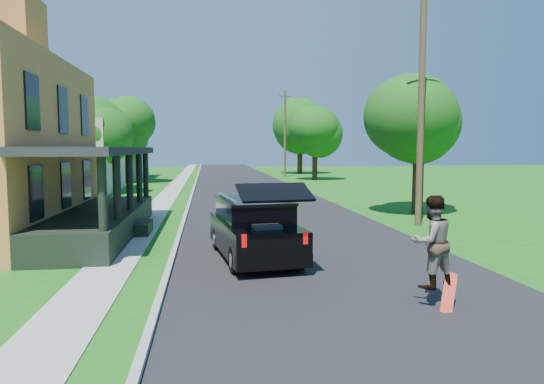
{
  "coord_description": "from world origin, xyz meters",
  "views": [
    {
      "loc": [
        -3.07,
        -11.76,
        3.09
      ],
      "look_at": [
        -1.08,
        3.0,
        1.74
      ],
      "focal_mm": 32.0,
      "sensor_mm": 36.0,
      "label": 1
    }
  ],
  "objects": [
    {
      "name": "skateboarder",
      "position": [
        1.24,
        -3.0,
        1.28
      ],
      "size": [
        1.01,
        0.86,
        1.81
      ],
      "rotation": [
        0.0,
        0.0,
        3.35
      ],
      "color": "black",
      "rests_on": "ground"
    },
    {
      "name": "tree_left_far",
      "position": [
        -10.44,
        32.81,
        5.27
      ],
      "size": [
        6.8,
        6.53,
        8.14
      ],
      "rotation": [
        0.0,
        0.0,
        0.35
      ],
      "color": "black",
      "rests_on": "ground"
    },
    {
      "name": "sidewalk",
      "position": [
        -5.6,
        20.0,
        0.0
      ],
      "size": [
        1.3,
        120.0,
        0.03
      ],
      "primitive_type": "cube",
      "color": "#9D9C95",
      "rests_on": "ground"
    },
    {
      "name": "black_suv",
      "position": [
        -1.77,
        1.5,
        0.86
      ],
      "size": [
        2.4,
        5.02,
        2.25
      ],
      "rotation": [
        0.0,
        0.0,
        0.13
      ],
      "color": "black",
      "rests_on": "ground"
    },
    {
      "name": "tree_right_near",
      "position": [
        6.76,
        9.92,
        4.5
      ],
      "size": [
        5.96,
        5.67,
        7.02
      ],
      "rotation": [
        0.0,
        0.0,
        0.33
      ],
      "color": "black",
      "rests_on": "ground"
    },
    {
      "name": "utility_pole_near",
      "position": [
        5.28,
        6.45,
        5.22
      ],
      "size": [
        1.57,
        0.31,
        10.15
      ],
      "rotation": [
        0.0,
        0.0,
        0.12
      ],
      "color": "#3E2A1D",
      "rests_on": "ground"
    },
    {
      "name": "utility_pole_far",
      "position": [
        5.31,
        39.85,
        4.72
      ],
      "size": [
        1.45,
        0.55,
        9.17
      ],
      "rotation": [
        0.0,
        0.0,
        0.3
      ],
      "color": "#3E2A1D",
      "rests_on": "ground"
    },
    {
      "name": "tree_right_mid",
      "position": [
        7.4,
        34.67,
        5.25
      ],
      "size": [
        6.14,
        6.28,
        8.02
      ],
      "rotation": [
        0.0,
        0.0,
        -0.29
      ],
      "color": "black",
      "rests_on": "ground"
    },
    {
      "name": "neighbor_house_far",
      "position": [
        -13.5,
        40.0,
        4.19
      ],
      "size": [
        12.78,
        12.78,
        8.3
      ],
      "color": "#B8B5A3",
      "rests_on": "ground"
    },
    {
      "name": "tree_left_mid",
      "position": [
        -10.52,
        22.69,
        4.32
      ],
      "size": [
        5.5,
        5.68,
        6.76
      ],
      "rotation": [
        0.0,
        0.0,
        -0.33
      ],
      "color": "black",
      "rests_on": "ground"
    },
    {
      "name": "front_walk",
      "position": [
        -9.5,
        6.0,
        0.0
      ],
      "size": [
        6.5,
        1.2,
        0.03
      ],
      "primitive_type": "cube",
      "color": "#9D9C95",
      "rests_on": "ground"
    },
    {
      "name": "skateboard",
      "position": [
        1.5,
        -3.23,
        0.29
      ],
      "size": [
        0.57,
        0.56,
        0.74
      ],
      "rotation": [
        0.0,
        0.0,
        -0.3
      ],
      "color": "red",
      "rests_on": "ground"
    },
    {
      "name": "tree_right_far",
      "position": [
        8.09,
        45.87,
        6.05
      ],
      "size": [
        8.0,
        8.19,
        9.44
      ],
      "rotation": [
        0.0,
        0.0,
        -0.43
      ],
      "color": "black",
      "rests_on": "ground"
    },
    {
      "name": "ground",
      "position": [
        0.0,
        0.0,
        0.0
      ],
      "size": [
        140.0,
        140.0,
        0.0
      ],
      "primitive_type": "plane",
      "color": "#195D12",
      "rests_on": "ground"
    },
    {
      "name": "neighbor_house_mid",
      "position": [
        -13.5,
        24.0,
        4.19
      ],
      "size": [
        12.78,
        12.78,
        8.3
      ],
      "color": "#B8B5A3",
      "rests_on": "ground"
    },
    {
      "name": "curb",
      "position": [
        -4.05,
        20.0,
        0.0
      ],
      "size": [
        0.15,
        120.0,
        0.12
      ],
      "primitive_type": "cube",
      "color": "#9B9B96",
      "rests_on": "ground"
    },
    {
      "name": "street",
      "position": [
        0.0,
        20.0,
        0.0
      ],
      "size": [
        8.0,
        120.0,
        0.02
      ],
      "primitive_type": "cube",
      "color": "black",
      "rests_on": "ground"
    }
  ]
}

